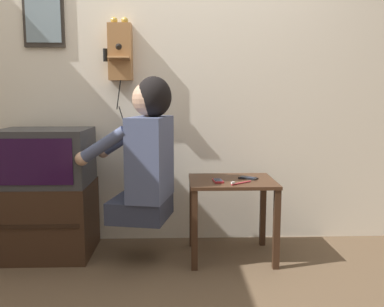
% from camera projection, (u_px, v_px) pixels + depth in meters
% --- Properties ---
extents(ground_plane, '(14.00, 14.00, 0.00)m').
position_uv_depth(ground_plane, '(160.00, 303.00, 2.17)').
color(ground_plane, brown).
extents(wall_back, '(6.80, 0.05, 2.55)m').
position_uv_depth(wall_back, '(165.00, 72.00, 3.01)').
color(wall_back, silver).
rests_on(wall_back, ground_plane).
extents(side_table, '(0.57, 0.47, 0.54)m').
position_uv_depth(side_table, '(232.00, 195.00, 2.74)').
color(side_table, '#422819').
rests_on(side_table, ground_plane).
extents(person, '(0.63, 0.51, 0.93)m').
position_uv_depth(person, '(146.00, 152.00, 2.63)').
color(person, '#2D3347').
rests_on(person, ground_plane).
extents(tv_stand, '(0.60, 0.50, 0.50)m').
position_uv_depth(tv_stand, '(49.00, 219.00, 2.82)').
color(tv_stand, '#382316').
rests_on(tv_stand, ground_plane).
extents(television, '(0.59, 0.47, 0.38)m').
position_uv_depth(television, '(45.00, 157.00, 2.75)').
color(television, '#38383A').
rests_on(television, tv_stand).
extents(wall_phone_antique, '(0.21, 0.19, 0.82)m').
position_uv_depth(wall_phone_antique, '(120.00, 52.00, 2.90)').
color(wall_phone_antique, '#9E6B3D').
extents(framed_picture, '(0.29, 0.03, 0.45)m').
position_uv_depth(framed_picture, '(43.00, 15.00, 2.89)').
color(framed_picture, '#2D2823').
extents(cell_phone_held, '(0.07, 0.13, 0.01)m').
position_uv_depth(cell_phone_held, '(218.00, 181.00, 2.67)').
color(cell_phone_held, maroon).
rests_on(cell_phone_held, side_table).
extents(cell_phone_spare, '(0.14, 0.12, 0.01)m').
position_uv_depth(cell_phone_spare, '(248.00, 178.00, 2.76)').
color(cell_phone_spare, black).
rests_on(cell_phone_spare, side_table).
extents(toothbrush, '(0.14, 0.11, 0.02)m').
position_uv_depth(toothbrush, '(240.00, 183.00, 2.59)').
color(toothbrush, '#D83F4C').
rests_on(toothbrush, side_table).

